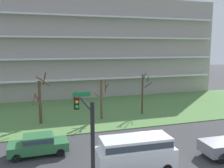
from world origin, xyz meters
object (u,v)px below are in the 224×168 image
at_px(van_white_center_right, 136,151).
at_px(traffic_signal_mast, 86,134).
at_px(sedan_green_center_left, 39,144).
at_px(tree_left, 40,99).
at_px(tree_center, 102,98).
at_px(tree_right, 143,92).

height_order(van_white_center_right, traffic_signal_mast, traffic_signal_mast).
xyz_separation_m(sedan_green_center_left, van_white_center_right, (6.11, -4.50, 0.52)).
height_order(sedan_green_center_left, van_white_center_right, van_white_center_right).
relative_size(tree_left, tree_center, 1.21).
bearing_deg(tree_right, tree_left, -177.98).
height_order(tree_right, sedan_green_center_left, tree_right).
xyz_separation_m(tree_left, tree_center, (6.68, -0.28, -0.18)).
bearing_deg(van_white_center_right, tree_right, 66.11).
bearing_deg(tree_right, traffic_signal_mast, -122.67).
distance_m(tree_center, van_white_center_right, 12.22).
relative_size(tree_right, van_white_center_right, 0.98).
bearing_deg(van_white_center_right, sedan_green_center_left, 145.83).
bearing_deg(sedan_green_center_left, traffic_signal_mast, 105.81).
height_order(sedan_green_center_left, traffic_signal_mast, traffic_signal_mast).
xyz_separation_m(tree_left, sedan_green_center_left, (-0.32, -7.91, -1.82)).
bearing_deg(tree_center, sedan_green_center_left, -132.54).
bearing_deg(tree_left, traffic_signal_mast, -82.99).
relative_size(van_white_center_right, traffic_signal_mast, 0.88).
distance_m(sedan_green_center_left, van_white_center_right, 7.60).
distance_m(tree_center, traffic_signal_mast, 15.97).
bearing_deg(sedan_green_center_left, tree_left, -92.97).
bearing_deg(tree_center, van_white_center_right, -94.22).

